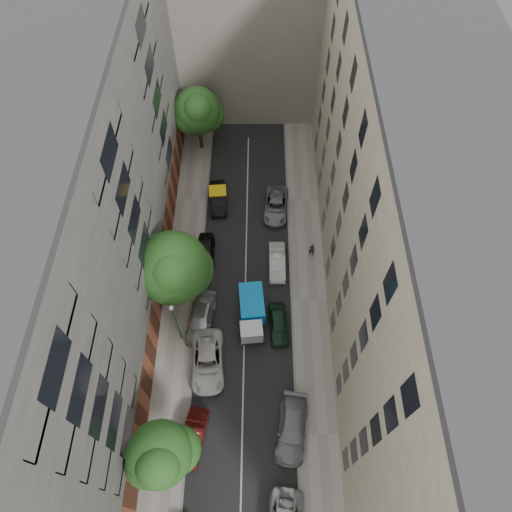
{
  "coord_description": "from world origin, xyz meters",
  "views": [
    {
      "loc": [
        1.05,
        -17.98,
        35.06
      ],
      "look_at": [
        0.94,
        0.61,
        6.0
      ],
      "focal_mm": 32.0,
      "sensor_mm": 36.0,
      "label": 1
    }
  ],
  "objects_px": {
    "tarp_truck": "(252,312)",
    "car_left_5": "(218,198)",
    "car_left_3": "(201,319)",
    "tree_near": "(161,456)",
    "car_left_2": "(208,361)",
    "car_right_3": "(277,262)",
    "tree_far": "(198,112)",
    "pedestrian": "(312,250)",
    "car_left_4": "(206,251)",
    "lamp_post": "(175,319)",
    "car_right_1": "(292,429)",
    "car_right_2": "(279,324)",
    "car_right_4": "(276,206)",
    "tree_mid": "(174,270)",
    "car_left_1": "(193,437)"
  },
  "relations": [
    {
      "from": "tarp_truck",
      "to": "car_left_5",
      "type": "bearing_deg",
      "value": 99.88
    },
    {
      "from": "car_left_3",
      "to": "car_left_5",
      "type": "xyz_separation_m",
      "value": [
        0.8,
        12.88,
        -0.0
      ]
    },
    {
      "from": "tree_near",
      "to": "car_left_2",
      "type": "bearing_deg",
      "value": 75.95
    },
    {
      "from": "tarp_truck",
      "to": "car_right_3",
      "type": "distance_m",
      "value": 5.66
    },
    {
      "from": "tree_far",
      "to": "pedestrian",
      "type": "xyz_separation_m",
      "value": [
        10.8,
        -13.57,
        -3.93
      ]
    },
    {
      "from": "car_left_2",
      "to": "car_left_3",
      "type": "distance_m",
      "value": 3.69
    },
    {
      "from": "car_right_3",
      "to": "tree_near",
      "type": "distance_m",
      "value": 18.99
    },
    {
      "from": "car_left_2",
      "to": "car_right_3",
      "type": "bearing_deg",
      "value": 54.8
    },
    {
      "from": "car_left_4",
      "to": "lamp_post",
      "type": "xyz_separation_m",
      "value": [
        -1.5,
        -8.07,
        3.02
      ]
    },
    {
      "from": "car_right_1",
      "to": "car_right_2",
      "type": "xyz_separation_m",
      "value": [
        -0.8,
        8.2,
        -0.08
      ]
    },
    {
      "from": "car_left_4",
      "to": "car_right_4",
      "type": "height_order",
      "value": "car_right_4"
    },
    {
      "from": "tree_near",
      "to": "car_right_1",
      "type": "bearing_deg",
      "value": 17.38
    },
    {
      "from": "car_left_2",
      "to": "tree_near",
      "type": "xyz_separation_m",
      "value": [
        -1.9,
        -7.6,
        4.65
      ]
    },
    {
      "from": "car_left_5",
      "to": "tree_mid",
      "type": "relative_size",
      "value": 0.52
    },
    {
      "from": "car_left_2",
      "to": "car_left_4",
      "type": "bearing_deg",
      "value": 90.59
    },
    {
      "from": "tarp_truck",
      "to": "car_left_5",
      "type": "distance_m",
      "value": 12.93
    },
    {
      "from": "tree_near",
      "to": "car_left_4",
      "type": "bearing_deg",
      "value": 86.48
    },
    {
      "from": "car_right_4",
      "to": "tree_near",
      "type": "xyz_separation_m",
      "value": [
        -7.5,
        -23.2,
        4.72
      ]
    },
    {
      "from": "car_left_3",
      "to": "car_left_4",
      "type": "relative_size",
      "value": 1.23
    },
    {
      "from": "car_left_1",
      "to": "car_left_5",
      "type": "relative_size",
      "value": 0.98
    },
    {
      "from": "car_left_4",
      "to": "pedestrian",
      "type": "distance_m",
      "value": 9.53
    },
    {
      "from": "tarp_truck",
      "to": "car_right_3",
      "type": "relative_size",
      "value": 1.22
    },
    {
      "from": "tree_far",
      "to": "lamp_post",
      "type": "relative_size",
      "value": 1.29
    },
    {
      "from": "tree_mid",
      "to": "lamp_post",
      "type": "bearing_deg",
      "value": -86.91
    },
    {
      "from": "car_left_3",
      "to": "pedestrian",
      "type": "xyz_separation_m",
      "value": [
        9.52,
        6.76,
        0.24
      ]
    },
    {
      "from": "car_left_3",
      "to": "tree_near",
      "type": "height_order",
      "value": "tree_near"
    },
    {
      "from": "car_right_1",
      "to": "car_right_3",
      "type": "bearing_deg",
      "value": 101.05
    },
    {
      "from": "tarp_truck",
      "to": "tree_mid",
      "type": "bearing_deg",
      "value": 159.64
    },
    {
      "from": "car_left_2",
      "to": "car_left_4",
      "type": "distance_m",
      "value": 10.32
    },
    {
      "from": "car_left_1",
      "to": "tree_mid",
      "type": "distance_m",
      "value": 12.22
    },
    {
      "from": "tarp_truck",
      "to": "car_right_3",
      "type": "bearing_deg",
      "value": 61.62
    },
    {
      "from": "car_left_4",
      "to": "tree_mid",
      "type": "bearing_deg",
      "value": -112.17
    },
    {
      "from": "lamp_post",
      "to": "car_right_3",
      "type": "bearing_deg",
      "value": 41.46
    },
    {
      "from": "car_left_5",
      "to": "lamp_post",
      "type": "xyz_separation_m",
      "value": [
        -2.3,
        -14.26,
        2.99
      ]
    },
    {
      "from": "car_right_4",
      "to": "tree_near",
      "type": "height_order",
      "value": "tree_near"
    },
    {
      "from": "car_left_1",
      "to": "car_left_3",
      "type": "relative_size",
      "value": 0.86
    },
    {
      "from": "tarp_truck",
      "to": "tree_mid",
      "type": "xyz_separation_m",
      "value": [
        -5.89,
        1.58,
        4.02
      ]
    },
    {
      "from": "car_right_4",
      "to": "pedestrian",
      "type": "height_order",
      "value": "pedestrian"
    },
    {
      "from": "car_left_4",
      "to": "tree_near",
      "type": "height_order",
      "value": "tree_near"
    },
    {
      "from": "car_right_2",
      "to": "tree_mid",
      "type": "xyz_separation_m",
      "value": [
        -8.09,
        2.39,
        4.58
      ]
    },
    {
      "from": "car_left_3",
      "to": "car_right_3",
      "type": "distance_m",
      "value": 8.5
    },
    {
      "from": "car_left_5",
      "to": "lamp_post",
      "type": "relative_size",
      "value": 0.75
    },
    {
      "from": "tarp_truck",
      "to": "car_left_1",
      "type": "height_order",
      "value": "tarp_truck"
    },
    {
      "from": "car_left_1",
      "to": "car_right_3",
      "type": "height_order",
      "value": "car_left_1"
    },
    {
      "from": "car_left_1",
      "to": "car_left_5",
      "type": "bearing_deg",
      "value": 97.91
    },
    {
      "from": "car_left_2",
      "to": "car_right_4",
      "type": "distance_m",
      "value": 16.57
    },
    {
      "from": "car_left_2",
      "to": "car_right_2",
      "type": "distance_m",
      "value": 6.45
    },
    {
      "from": "car_right_3",
      "to": "tree_far",
      "type": "xyz_separation_m",
      "value": [
        -7.68,
        14.73,
        4.2
      ]
    },
    {
      "from": "tree_near",
      "to": "lamp_post",
      "type": "relative_size",
      "value": 1.36
    },
    {
      "from": "car_left_2",
      "to": "car_left_5",
      "type": "xyz_separation_m",
      "value": [
        0.0,
        16.48,
        -0.05
      ]
    }
  ]
}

